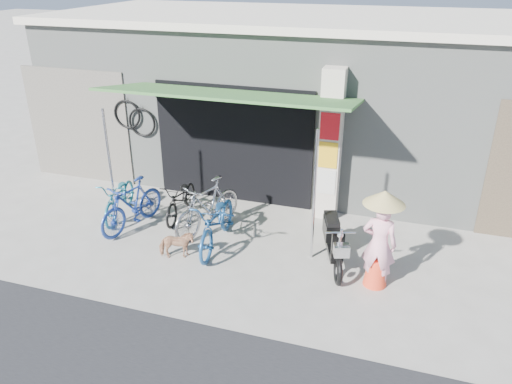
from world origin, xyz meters
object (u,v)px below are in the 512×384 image
(bike_blue, at_px, (132,205))
(nun, at_px, (380,240))
(bike_navy, at_px, (217,222))
(street_dog, at_px, (176,245))
(bike_teal, at_px, (120,197))
(bike_silver, at_px, (208,206))
(moped, at_px, (333,241))
(bike_black, at_px, (181,199))

(bike_blue, bearing_deg, nun, 7.53)
(bike_navy, height_order, street_dog, bike_navy)
(bike_blue, distance_m, street_dog, 1.51)
(bike_teal, xyz_separation_m, bike_silver, (1.94, -0.04, 0.11))
(street_dog, relative_size, nun, 0.37)
(moped, bearing_deg, bike_navy, 164.27)
(bike_teal, distance_m, bike_blue, 0.62)
(bike_black, bearing_deg, bike_teal, -167.83)
(bike_teal, xyz_separation_m, bike_navy, (2.32, -0.49, 0.07))
(bike_black, relative_size, nun, 0.90)
(bike_black, bearing_deg, street_dog, -72.17)
(bike_teal, height_order, nun, nun)
(street_dog, height_order, nun, nun)
(moped, bearing_deg, street_dog, 177.07)
(bike_black, xyz_separation_m, street_dog, (0.60, -1.47, -0.13))
(bike_navy, distance_m, nun, 2.90)
(bike_silver, height_order, moped, bike_silver)
(bike_black, bearing_deg, bike_silver, -32.26)
(bike_teal, distance_m, bike_navy, 2.37)
(bike_navy, bearing_deg, bike_black, 138.90)
(bike_blue, bearing_deg, bike_teal, 157.81)
(bike_blue, xyz_separation_m, moped, (3.90, -0.06, -0.06))
(bike_blue, relative_size, bike_silver, 0.93)
(bike_silver, xyz_separation_m, bike_navy, (0.38, -0.45, -0.04))
(bike_blue, bearing_deg, bike_black, 59.31)
(bike_teal, relative_size, moped, 0.98)
(bike_blue, distance_m, bike_black, 1.00)
(bike_navy, xyz_separation_m, nun, (2.86, -0.36, 0.35))
(bike_teal, relative_size, bike_silver, 0.91)
(street_dog, distance_m, nun, 3.44)
(bike_blue, height_order, street_dog, bike_blue)
(bike_teal, height_order, bike_silver, bike_silver)
(bike_silver, bearing_deg, moped, 11.68)
(bike_teal, xyz_separation_m, street_dog, (1.79, -1.11, -0.15))
(nun, bearing_deg, bike_black, -11.58)
(street_dog, bearing_deg, bike_silver, -30.41)
(bike_silver, relative_size, bike_navy, 0.95)
(bike_navy, height_order, nun, nun)
(bike_black, relative_size, moped, 0.92)
(bike_black, height_order, street_dog, bike_black)
(street_dog, bearing_deg, bike_navy, -62.84)
(moped, bearing_deg, bike_silver, 153.52)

